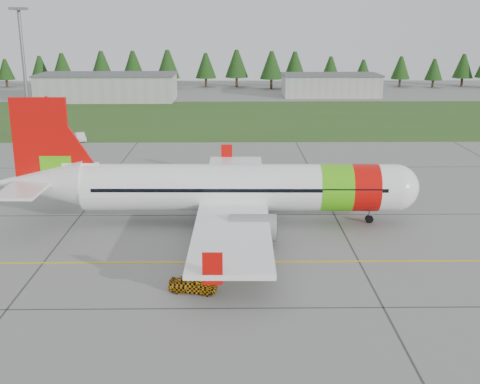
{
  "coord_description": "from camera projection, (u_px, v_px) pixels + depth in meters",
  "views": [
    {
      "loc": [
        -0.02,
        -36.25,
        18.35
      ],
      "look_at": [
        0.62,
        14.74,
        3.86
      ],
      "focal_mm": 45.0,
      "sensor_mm": 36.0,
      "label": 1
    }
  ],
  "objects": [
    {
      "name": "taxi_guideline",
      "position": [
        233.0,
        262.0,
        47.57
      ],
      "size": [
        120.0,
        0.25,
        0.02
      ],
      "primitive_type": "cube",
      "color": "gold",
      "rests_on": "ground"
    },
    {
      "name": "follow_me_car",
      "position": [
        193.0,
        269.0,
        41.91
      ],
      "size": [
        1.4,
        1.57,
        3.42
      ],
      "primitive_type": "imported",
      "rotation": [
        0.0,
        0.0,
        1.38
      ],
      "color": "#F9A80D",
      "rests_on": "ground"
    },
    {
      "name": "grass_strip",
      "position": [
        233.0,
        118.0,
        118.75
      ],
      "size": [
        320.0,
        50.0,
        0.03
      ],
      "primitive_type": "cube",
      "color": "#30561E",
      "rests_on": "ground"
    },
    {
      "name": "treeline",
      "position": [
        232.0,
        70.0,
        171.25
      ],
      "size": [
        160.0,
        8.0,
        10.0
      ],
      "primitive_type": null,
      "color": "#1C3F14",
      "rests_on": "ground"
    },
    {
      "name": "hangar_west",
      "position": [
        108.0,
        88.0,
        144.5
      ],
      "size": [
        32.0,
        14.0,
        6.0
      ],
      "primitive_type": "cube",
      "color": "#A8A8A3",
      "rests_on": "ground"
    },
    {
      "name": "aircraft",
      "position": [
        229.0,
        188.0,
        56.03
      ],
      "size": [
        39.02,
        35.79,
        11.82
      ],
      "rotation": [
        0.0,
        0.0,
        -0.02
      ],
      "color": "white",
      "rests_on": "ground"
    },
    {
      "name": "service_van",
      "position": [
        80.0,
        129.0,
        95.32
      ],
      "size": [
        1.78,
        1.74,
        3.97
      ],
      "primitive_type": "imported",
      "rotation": [
        0.0,
        0.0,
        0.39
      ],
      "color": "silver",
      "rests_on": "ground"
    },
    {
      "name": "hangar_east",
      "position": [
        330.0,
        86.0,
        152.97
      ],
      "size": [
        24.0,
        12.0,
        5.2
      ],
      "primitive_type": "cube",
      "color": "#A8A8A3",
      "rests_on": "ground"
    },
    {
      "name": "ground",
      "position": [
        233.0,
        308.0,
        39.88
      ],
      "size": [
        320.0,
        320.0,
        0.0
      ],
      "primitive_type": "plane",
      "color": "gray",
      "rests_on": "ground"
    },
    {
      "name": "floodlight_mast",
      "position": [
        25.0,
        78.0,
        92.54
      ],
      "size": [
        0.5,
        0.5,
        20.0
      ],
      "primitive_type": "cylinder",
      "color": "slate",
      "rests_on": "ground"
    }
  ]
}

